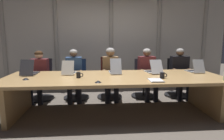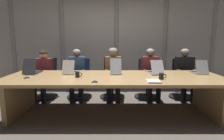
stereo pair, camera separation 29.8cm
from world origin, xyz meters
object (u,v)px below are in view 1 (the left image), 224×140
Objects in this scene: laptop_left_mid at (69,71)px; office_chair_center at (110,82)px; office_chair_right_end at (177,82)px; person_right_end at (180,70)px; office_chair_right_mid at (144,82)px; office_chair_left_end at (41,84)px; coffee_mug_far at (79,75)px; laptop_center at (115,70)px; conference_mic_middle at (98,81)px; person_center at (111,70)px; person_left_mid at (74,72)px; spiral_notepad at (156,80)px; person_left_end at (39,73)px; person_right_mid at (148,71)px; laptop_right_end at (195,70)px; laptop_right_mid at (153,70)px; office_chair_left_mid at (76,83)px; coffee_mug_near at (162,75)px; laptop_left_end at (30,71)px; conference_mic_left_side at (26,79)px.

laptop_left_mid reaches higher than office_chair_center.
office_chair_right_end is 0.78× the size of person_right_end.
office_chair_left_end is at bearing -82.93° from office_chair_right_mid.
office_chair_right_mid is 1.92m from coffee_mug_far.
person_right_end reaches higher than laptop_left_mid.
office_chair_center is at bearing -83.20° from office_chair_right_mid.
laptop_center is 0.89m from conference_mic_middle.
person_center is at bearing 57.34° from coffee_mug_far.
person_left_mid is 2.01m from spiral_notepad.
laptop_left_mid is 0.37× the size of person_left_end.
person_right_mid is at bearing 89.10° from person_center.
laptop_left_mid is 0.60m from person_left_mid.
spiral_notepad is (-1.03, -1.51, 0.38)m from office_chair_right_end.
laptop_right_end is at bearing 68.50° from office_chair_center.
office_chair_right_mid is 0.77× the size of person_right_end.
laptop_right_mid is 1.56× the size of spiral_notepad.
office_chair_right_end reaches higher than office_chair_right_mid.
laptop_center reaches higher than laptop_right_end.
person_right_end is at bearing -0.01° from laptop_right_end.
office_chair_left_mid is 0.79× the size of person_right_mid.
person_center is 9.20× the size of coffee_mug_near.
person_right_end reaches higher than laptop_right_mid.
person_left_end is (-2.46, -0.16, 0.30)m from office_chair_right_mid.
person_left_end is 1.93m from conference_mic_middle.
coffee_mug_near is 0.42× the size of spiral_notepad.
spiral_notepad is (2.27, -0.77, -0.05)m from laptop_left_end.
laptop_right_mid reaches higher than office_chair_right_mid.
laptop_left_end is 4.38× the size of conference_mic_middle.
person_right_end is (1.69, -0.16, 0.31)m from office_chair_center.
office_chair_right_mid is at bearing 27.68° from conference_mic_left_side.
laptop_right_mid is 2.62m from office_chair_left_end.
person_right_end is at bearing 23.41° from coffee_mug_far.
coffee_mug_near is (2.46, -1.16, 0.13)m from person_left_end.
person_right_mid is (-0.80, -0.15, 0.32)m from office_chair_right_end.
conference_mic_left_side is at bearing -55.51° from person_center.
office_chair_left_end is 2.09m from conference_mic_middle.
conference_mic_left_side is 0.35× the size of spiral_notepad.
office_chair_left_mid is (0.83, -0.00, -0.00)m from office_chair_left_end.
office_chair_right_mid is 0.77× the size of person_right_mid.
laptop_right_mid reaches higher than office_chair_left_end.
conference_mic_left_side is at bearing -70.88° from person_right_mid.
coffee_mug_far is (-1.47, 0.16, -0.00)m from coffee_mug_near.
office_chair_right_end reaches higher than conference_mic_left_side.
office_chair_center is at bearing -92.77° from person_right_end.
office_chair_right_mid is (1.69, 0.74, -0.43)m from laptop_left_mid.
office_chair_center is at bearing 95.65° from person_left_mid.
laptop_center reaches higher than conference_mic_middle.
office_chair_right_mid is (2.45, 0.74, -0.44)m from laptop_left_end.
spiral_notepad is at bearing -132.87° from coffee_mug_near.
laptop_left_mid is at bearing -91.08° from laptop_left_end.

